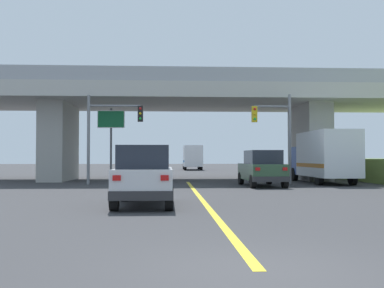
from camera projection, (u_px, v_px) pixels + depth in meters
name	position (u px, v px, depth m)	size (l,w,h in m)	color
ground	(186.00, 180.00, 33.00)	(160.00, 160.00, 0.00)	#353538
overpass_bridge	(186.00, 108.00, 33.15)	(35.92, 9.30, 7.28)	#B7B5AD
lane_divider_stripe	(201.00, 198.00, 18.47)	(0.20, 23.82, 0.01)	yellow
suv_lead	(144.00, 176.00, 15.51)	(1.93, 4.26, 2.02)	silver
suv_crossing	(262.00, 168.00, 25.96)	(2.05, 4.70, 2.02)	#2D4C33
box_truck	(324.00, 156.00, 29.03)	(2.33, 7.58, 3.22)	navy
traffic_signal_nearside	(277.00, 128.00, 27.90)	(2.41, 0.36, 5.45)	slate
traffic_signal_farside	(108.00, 127.00, 27.75)	(3.36, 0.36, 5.39)	slate
highway_sign	(111.00, 127.00, 30.12)	(1.76, 0.17, 4.86)	#56595E
semi_truck_distant	(192.00, 157.00, 59.63)	(2.33, 6.79, 3.12)	navy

